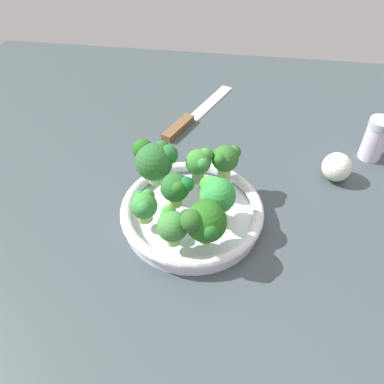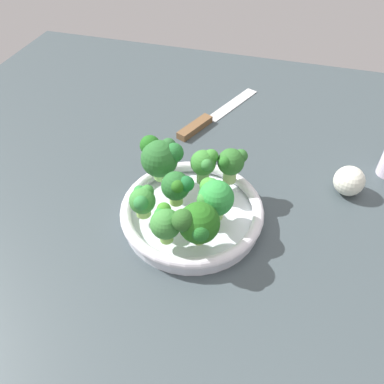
% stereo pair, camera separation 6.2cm
% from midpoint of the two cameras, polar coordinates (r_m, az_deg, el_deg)
% --- Properties ---
extents(ground_plane, '(1.30, 1.30, 0.03)m').
position_cam_midpoint_polar(ground_plane, '(0.66, 1.65, -5.43)').
color(ground_plane, '#3A464A').
extents(bowl, '(0.24, 0.24, 0.03)m').
position_cam_midpoint_polar(bowl, '(0.65, 2.72, -3.09)').
color(bowl, white).
rests_on(bowl, ground_plane).
extents(broccoli_floret_0, '(0.06, 0.08, 0.07)m').
position_cam_midpoint_polar(broccoli_floret_0, '(0.66, -1.96, 5.08)').
color(broccoli_floret_0, '#94DA71').
rests_on(broccoli_floret_0, bowl).
extents(broccoli_floret_1, '(0.05, 0.04, 0.05)m').
position_cam_midpoint_polar(broccoli_floret_1, '(0.60, -4.32, -1.37)').
color(broccoli_floret_1, '#9FD469').
rests_on(broccoli_floret_1, bowl).
extents(broccoli_floret_2, '(0.06, 0.06, 0.07)m').
position_cam_midpoint_polar(broccoli_floret_2, '(0.60, 6.18, -0.78)').
color(broccoli_floret_2, '#89C15D').
rests_on(broccoli_floret_2, bowl).
extents(broccoli_floret_3, '(0.06, 0.07, 0.07)m').
position_cam_midpoint_polar(broccoli_floret_3, '(0.56, 3.88, -4.78)').
color(broccoli_floret_3, '#9CC766').
rests_on(broccoli_floret_3, bowl).
extents(broccoli_floret_4, '(0.05, 0.05, 0.06)m').
position_cam_midpoint_polar(broccoli_floret_4, '(0.65, 4.55, 4.01)').
color(broccoli_floret_4, '#7AB15F').
rests_on(broccoli_floret_4, bowl).
extents(broccoli_floret_5, '(0.05, 0.05, 0.06)m').
position_cam_midpoint_polar(broccoli_floret_5, '(0.61, 0.63, 0.66)').
color(broccoli_floret_5, '#87B64C').
rests_on(broccoli_floret_5, bowl).
extents(broccoli_floret_6, '(0.05, 0.05, 0.06)m').
position_cam_midpoint_polar(broccoli_floret_6, '(0.56, -0.80, -4.66)').
color(broccoli_floret_6, '#90CD5A').
rests_on(broccoli_floret_6, bowl).
extents(broccoli_floret_7, '(0.05, 0.05, 0.06)m').
position_cam_midpoint_polar(broccoli_floret_7, '(0.66, 8.40, 4.11)').
color(broccoli_floret_7, '#94BD67').
rests_on(broccoli_floret_7, bowl).
extents(knife, '(0.25, 0.13, 0.01)m').
position_cam_midpoint_polar(knife, '(0.89, 4.43, 10.53)').
color(knife, silver).
rests_on(knife, ground_plane).
extents(garlic_bulb, '(0.05, 0.05, 0.05)m').
position_cam_midpoint_polar(garlic_bulb, '(0.75, 24.05, 1.38)').
color(garlic_bulb, silver).
rests_on(garlic_bulb, ground_plane).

